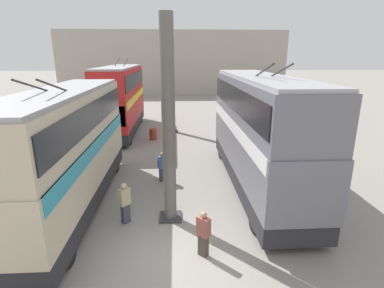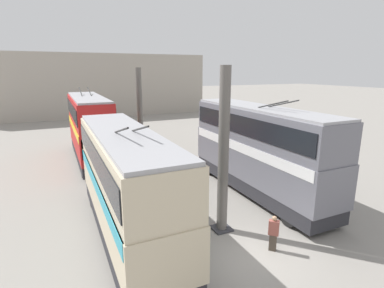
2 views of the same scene
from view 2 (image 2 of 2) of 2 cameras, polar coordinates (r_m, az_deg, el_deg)
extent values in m
plane|color=gray|center=(13.11, 11.51, -20.53)|extent=(240.00, 240.00, 0.00)
cube|color=#A8A093|center=(49.48, -17.40, 10.50)|extent=(0.50, 36.00, 9.89)
cylinder|color=#605B56|center=(13.39, 6.02, -1.64)|extent=(0.49, 0.49, 7.56)
cube|color=#333338|center=(14.84, 5.64, -15.70)|extent=(0.87, 0.87, 0.08)
cylinder|color=#605B56|center=(26.13, -9.90, 5.84)|extent=(0.49, 0.49, 7.56)
cube|color=#333338|center=(26.90, -9.57, -2.07)|extent=(0.87, 0.87, 0.08)
cylinder|color=black|center=(22.75, 7.95, -3.72)|extent=(1.03, 0.30, 1.03)
cylinder|color=black|center=(21.72, 3.26, -4.46)|extent=(1.03, 0.30, 1.03)
cylinder|color=black|center=(16.94, 23.36, -11.12)|extent=(1.03, 0.30, 1.03)
cylinder|color=black|center=(15.54, 18.02, -12.94)|extent=(1.03, 0.30, 1.03)
cube|color=#28282D|center=(18.88, 12.18, -7.14)|extent=(10.98, 2.45, 0.78)
cube|color=slate|center=(18.41, 12.42, -2.80)|extent=(11.20, 2.50, 2.20)
cube|color=white|center=(18.19, 12.55, -0.30)|extent=(10.87, 2.54, 0.55)
cube|color=slate|center=(17.94, 12.76, 3.49)|extent=(11.09, 2.42, 1.90)
cube|color=black|center=(17.92, 12.77, 3.79)|extent=(10.76, 2.51, 1.04)
cube|color=#9E9EA3|center=(17.79, 12.93, 6.71)|extent=(10.98, 2.25, 0.14)
cube|color=black|center=(22.85, 4.07, 1.32)|extent=(0.12, 2.30, 1.41)
cylinder|color=#282828|center=(16.90, 16.86, 7.34)|extent=(2.35, 0.07, 0.65)
cylinder|color=#282828|center=(16.45, 15.01, 7.30)|extent=(2.35, 0.07, 0.65)
cylinder|color=black|center=(17.91, -11.62, -8.87)|extent=(1.02, 0.30, 1.02)
cylinder|color=black|center=(17.61, -18.37, -9.72)|extent=(1.02, 0.30, 1.02)
cylinder|color=black|center=(11.44, -1.74, -22.85)|extent=(1.02, 0.30, 1.02)
cylinder|color=black|center=(10.97, -12.94, -25.11)|extent=(1.02, 0.30, 1.02)
cube|color=#28282D|center=(14.14, -12.03, -14.64)|extent=(10.50, 2.45, 0.78)
cube|color=beige|center=(13.56, -12.32, -9.63)|extent=(10.71, 2.50, 1.91)
cube|color=teal|center=(13.30, -12.47, -6.94)|extent=(10.39, 2.54, 0.55)
cube|color=beige|center=(12.94, -12.75, -2.06)|extent=(10.61, 2.42, 1.81)
cube|color=black|center=(12.92, -12.77, -1.68)|extent=(10.29, 2.51, 0.99)
cube|color=#9E9EA3|center=(12.71, -12.98, 2.16)|extent=(10.50, 2.25, 0.14)
cube|color=black|center=(18.42, -16.04, -2.89)|extent=(0.12, 2.30, 1.22)
cylinder|color=#282828|center=(11.44, -9.94, 2.87)|extent=(2.35, 0.07, 0.65)
cylinder|color=#282828|center=(11.29, -13.37, 2.55)|extent=(2.35, 0.07, 0.65)
cylinder|color=black|center=(22.63, -14.67, -4.16)|extent=(1.02, 0.30, 1.02)
cylinder|color=black|center=(22.40, -19.97, -4.75)|extent=(1.02, 0.30, 1.02)
cylinder|color=black|center=(30.02, -17.39, 0.08)|extent=(1.02, 0.30, 1.02)
cylinder|color=black|center=(29.84, -21.37, -0.33)|extent=(1.02, 0.30, 1.02)
cube|color=#28282D|center=(26.23, -18.54, -1.59)|extent=(10.52, 2.45, 0.78)
cube|color=red|center=(25.90, -18.79, 1.51)|extent=(10.73, 2.50, 2.13)
cube|color=yellow|center=(25.75, -18.92, 3.23)|extent=(10.41, 2.54, 0.55)
cube|color=red|center=(25.56, -19.15, 6.04)|extent=(10.62, 2.42, 2.00)
cube|color=black|center=(25.55, -19.17, 6.26)|extent=(10.30, 2.51, 1.10)
cube|color=#9E9EA3|center=(25.45, -19.34, 8.42)|extent=(10.52, 2.25, 0.14)
cube|color=black|center=(20.71, -17.15, -0.74)|extent=(0.12, 2.30, 1.36)
cylinder|color=#282828|center=(26.79, -18.96, 9.46)|extent=(2.35, 0.07, 0.65)
cylinder|color=#282828|center=(26.73, -20.46, 9.33)|extent=(2.35, 0.07, 0.65)
cube|color=#384251|center=(13.79, -0.17, -16.48)|extent=(0.35, 0.35, 0.76)
cube|color=tan|center=(13.44, -0.17, -13.85)|extent=(0.47, 0.46, 0.67)
sphere|color=beige|center=(13.24, -0.17, -12.16)|extent=(0.22, 0.22, 0.22)
cube|color=#384251|center=(17.42, -1.79, -9.78)|extent=(0.29, 0.35, 0.72)
cube|color=#3D5684|center=(17.16, -1.80, -7.73)|extent=(0.36, 0.48, 0.62)
sphere|color=#A37A5B|center=(17.01, -1.81, -6.43)|extent=(0.20, 0.20, 0.20)
cube|color=#473D33|center=(13.58, 15.13, -17.61)|extent=(0.35, 0.35, 0.72)
cube|color=#934C42|center=(13.25, 15.32, -15.11)|extent=(0.47, 0.47, 0.63)
sphere|color=#A37A5B|center=(13.05, 15.44, -13.50)|extent=(0.20, 0.20, 0.20)
cylinder|color=#933828|center=(24.19, -11.39, -3.03)|extent=(0.55, 0.55, 0.84)
cylinder|color=#933828|center=(24.19, -11.39, -3.03)|extent=(0.58, 0.58, 0.04)
camera|label=1|loc=(7.04, 59.76, -2.58)|focal=28.00mm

